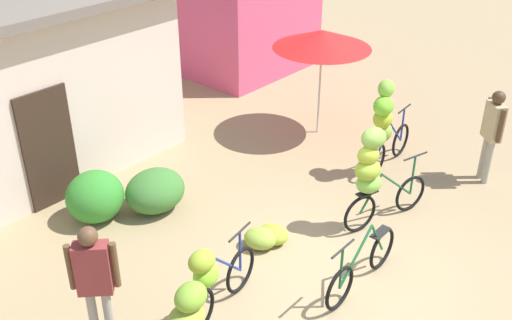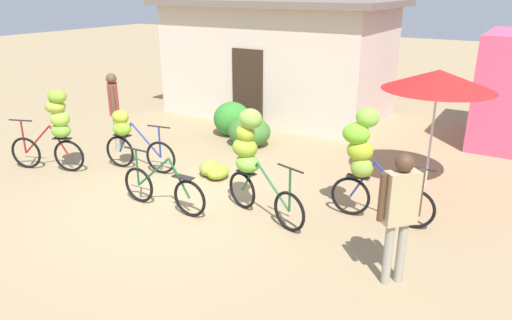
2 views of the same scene
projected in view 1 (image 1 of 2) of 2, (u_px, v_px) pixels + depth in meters
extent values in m
plane|color=#9D855E|center=(338.00, 274.00, 8.52)|extent=(60.00, 60.00, 0.00)
cube|color=#332319|center=(49.00, 149.00, 9.69)|extent=(0.90, 0.06, 2.00)
cube|color=#D44D73|center=(240.00, 18.00, 15.27)|extent=(3.20, 2.80, 2.53)
ellipsoid|color=#33842B|center=(95.00, 197.00, 9.53)|extent=(0.93, 0.88, 0.83)
ellipsoid|color=#3B7430|center=(155.00, 191.00, 9.81)|extent=(1.02, 0.88, 0.69)
cylinder|color=beige|center=(320.00, 85.00, 11.96)|extent=(0.04, 0.04, 2.08)
cone|color=red|center=(322.00, 39.00, 11.51)|extent=(1.92, 1.92, 0.35)
ellipsoid|color=#96A337|center=(186.00, 319.00, 5.93)|extent=(0.46, 0.38, 0.26)
ellipsoid|color=#7FAF31|center=(191.00, 297.00, 5.89)|extent=(0.43, 0.37, 0.27)
torus|color=black|center=(240.00, 270.00, 8.09)|extent=(0.66, 0.16, 0.66)
torus|color=black|center=(198.00, 313.00, 7.38)|extent=(0.66, 0.16, 0.66)
cylinder|color=navy|center=(205.00, 285.00, 7.35)|extent=(0.37, 0.10, 0.65)
cylinder|color=navy|center=(227.00, 264.00, 7.71)|extent=(0.65, 0.14, 0.66)
cylinder|color=black|center=(240.00, 232.00, 7.79)|extent=(0.50, 0.11, 0.03)
cylinder|color=navy|center=(240.00, 251.00, 7.94)|extent=(0.04, 0.04, 0.63)
cube|color=black|center=(201.00, 286.00, 7.27)|extent=(0.38, 0.20, 0.02)
ellipsoid|color=#7FC329|center=(206.00, 275.00, 7.21)|extent=(0.44, 0.39, 0.29)
ellipsoid|color=#93AF2D|center=(202.00, 261.00, 7.09)|extent=(0.36, 0.29, 0.27)
torus|color=black|center=(340.00, 288.00, 7.80)|extent=(0.62, 0.06, 0.62)
torus|color=black|center=(382.00, 249.00, 8.53)|extent=(0.62, 0.06, 0.62)
cylinder|color=#19592D|center=(377.00, 238.00, 8.25)|extent=(0.41, 0.04, 0.62)
cylinder|color=#19592D|center=(356.00, 257.00, 7.89)|extent=(0.73, 0.05, 0.63)
cylinder|color=black|center=(343.00, 249.00, 7.49)|extent=(0.50, 0.04, 0.03)
cylinder|color=#19592D|center=(341.00, 269.00, 7.65)|extent=(0.04, 0.04, 0.64)
cube|color=black|center=(380.00, 232.00, 8.29)|extent=(0.36, 0.14, 0.02)
torus|color=black|center=(410.00, 193.00, 9.80)|extent=(0.62, 0.23, 0.63)
torus|color=black|center=(360.00, 214.00, 9.29)|extent=(0.62, 0.23, 0.63)
cylinder|color=#19592D|center=(371.00, 194.00, 9.23)|extent=(0.40, 0.15, 0.60)
cylinder|color=#19592D|center=(396.00, 184.00, 9.49)|extent=(0.71, 0.24, 0.61)
cylinder|color=black|center=(416.00, 156.00, 9.46)|extent=(0.49, 0.17, 0.03)
cylinder|color=#19592D|center=(413.00, 175.00, 9.63)|extent=(0.04, 0.04, 0.69)
cube|color=black|center=(367.00, 193.00, 9.17)|extent=(0.38, 0.24, 0.02)
ellipsoid|color=#7ABA41|center=(369.00, 183.00, 9.11)|extent=(0.50, 0.43, 0.30)
ellipsoid|color=#89A62D|center=(368.00, 170.00, 8.96)|extent=(0.48, 0.41, 0.32)
ellipsoid|color=#9BB22C|center=(368.00, 155.00, 8.85)|extent=(0.43, 0.39, 0.29)
ellipsoid|color=#7DAA41|center=(374.00, 138.00, 8.80)|extent=(0.48, 0.42, 0.32)
torus|color=black|center=(400.00, 140.00, 11.43)|extent=(0.65, 0.09, 0.65)
torus|color=black|center=(376.00, 160.00, 10.75)|extent=(0.65, 0.09, 0.65)
cylinder|color=navy|center=(383.00, 141.00, 10.71)|extent=(0.38, 0.06, 0.66)
cylinder|color=navy|center=(395.00, 131.00, 11.05)|extent=(0.67, 0.08, 0.67)
cylinder|color=black|center=(405.00, 109.00, 11.12)|extent=(0.50, 0.06, 0.03)
cylinder|color=navy|center=(402.00, 125.00, 11.28)|extent=(0.04, 0.04, 0.65)
cube|color=black|center=(381.00, 141.00, 10.64)|extent=(0.37, 0.16, 0.02)
ellipsoid|color=#80A739|center=(384.00, 131.00, 10.59)|extent=(0.42, 0.38, 0.32)
ellipsoid|color=#9BB327|center=(383.00, 119.00, 10.44)|extent=(0.45, 0.38, 0.34)
ellipsoid|color=#73C52D|center=(384.00, 106.00, 10.24)|extent=(0.45, 0.38, 0.34)
ellipsoid|color=#82C43C|center=(386.00, 89.00, 10.24)|extent=(0.40, 0.35, 0.31)
ellipsoid|color=#90AF2E|center=(273.00, 234.00, 9.12)|extent=(0.45, 0.51, 0.27)
ellipsoid|color=#89A938|center=(260.00, 238.00, 9.00)|extent=(0.60, 0.63, 0.31)
ellipsoid|color=olive|center=(267.00, 237.00, 9.05)|extent=(0.36, 0.41, 0.28)
cylinder|color=gray|center=(109.00, 317.00, 7.19)|extent=(0.11, 0.11, 0.84)
cylinder|color=gray|center=(94.00, 318.00, 7.18)|extent=(0.11, 0.11, 0.84)
cube|color=maroon|center=(93.00, 268.00, 6.82)|extent=(0.43, 0.42, 0.66)
cylinder|color=brown|center=(115.00, 265.00, 6.82)|extent=(0.08, 0.08, 0.60)
cylinder|color=brown|center=(70.00, 267.00, 6.79)|extent=(0.08, 0.08, 0.60)
sphere|color=brown|center=(88.00, 236.00, 6.60)|extent=(0.23, 0.23, 0.23)
cylinder|color=gray|center=(488.00, 162.00, 10.51)|extent=(0.11, 0.11, 0.83)
cylinder|color=gray|center=(483.00, 157.00, 10.67)|extent=(0.11, 0.11, 0.83)
cube|color=tan|center=(494.00, 121.00, 10.23)|extent=(0.42, 0.43, 0.66)
cylinder|color=#4C3321|center=(501.00, 126.00, 9.99)|extent=(0.08, 0.08, 0.59)
cylinder|color=#4C3321|center=(488.00, 113.00, 10.43)|extent=(0.08, 0.08, 0.59)
sphere|color=#4C3321|center=(499.00, 97.00, 10.01)|extent=(0.22, 0.22, 0.22)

